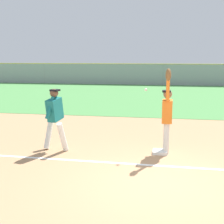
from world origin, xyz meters
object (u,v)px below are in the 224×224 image
parked_car_green (209,76)px  first_base (160,152)px  baseball (146,90)px  parked_car_blue (96,75)px  parked_car_silver (152,76)px  fielder (167,112)px  runner (55,115)px  parked_car_tan (49,74)px

parked_car_green → first_base: bearing=-96.3°
baseball → parked_car_green: bearing=78.1°
first_base → parked_car_blue: bearing=106.4°
first_base → parked_car_silver: size_ratio=0.09×
fielder → runner: size_ratio=1.33×
first_base → parked_car_green: parked_car_green is taller
fielder → parked_car_silver: size_ratio=0.51×
first_base → parked_car_tan: 26.53m
parked_car_blue → parked_car_silver: size_ratio=1.01×
parked_car_silver → parked_car_green: (5.64, 0.09, 0.00)m
first_base → parked_car_tan: bearing=117.6°
first_base → baseball: bearing=174.7°
fielder → parked_car_blue: size_ratio=0.51×
first_base → parked_car_tan: parked_car_tan is taller
runner → parked_car_silver: bearing=99.4°
parked_car_silver → first_base: bearing=-85.3°
runner → parked_car_tan: bearing=125.3°
parked_car_blue → parked_car_green: (11.54, -0.29, 0.00)m
runner → baseball: 2.57m
baseball → parked_car_silver: bearing=91.7°
parked_car_silver → parked_car_green: 5.64m
parked_car_tan → parked_car_green: (16.81, -0.06, 0.00)m
runner → parked_car_green: bearing=86.3°
baseball → parked_car_green: (4.94, 23.41, -1.04)m
fielder → parked_car_green: bearing=-99.7°
parked_car_tan → parked_car_silver: same height
fielder → parked_car_blue: bearing=-72.3°
fielder → parked_car_silver: bearing=-86.0°
parked_car_blue → parked_car_green: same height
fielder → baseball: bearing=1.4°
parked_car_tan → parked_car_blue: same height
fielder → parked_car_blue: 24.76m
parked_car_blue → parked_car_silver: bearing=-0.1°
fielder → baseball: (-0.57, -0.00, 0.60)m
fielder → baseball: 0.82m
baseball → parked_car_silver: baseball is taller
baseball → parked_car_tan: 26.32m
fielder → first_base: bearing=16.1°
runner → parked_car_blue: 24.29m
fielder → parked_car_tan: 26.56m
runner → parked_car_green: 24.77m
runner → first_base: bearing=17.4°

